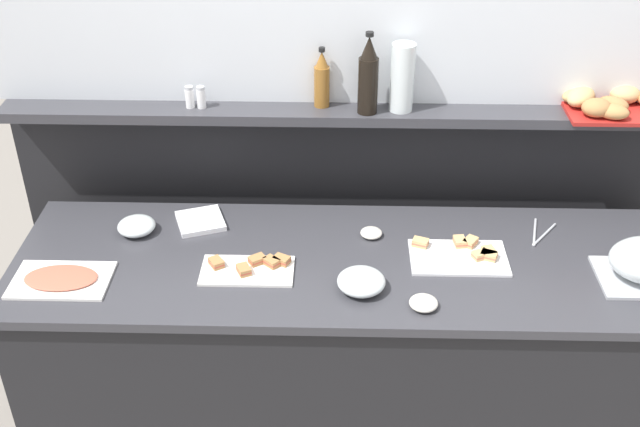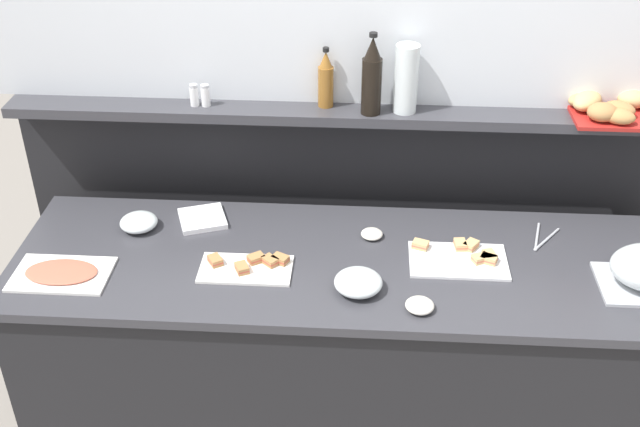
{
  "view_description": "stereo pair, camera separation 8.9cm",
  "coord_description": "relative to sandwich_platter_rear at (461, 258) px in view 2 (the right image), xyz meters",
  "views": [
    {
      "loc": [
        -0.07,
        -2.28,
        2.57
      ],
      "look_at": [
        -0.14,
        0.1,
        1.06
      ],
      "focal_mm": 43.86,
      "sensor_mm": 36.0,
      "label": 1
    },
    {
      "loc": [
        0.02,
        -2.27,
        2.57
      ],
      "look_at": [
        -0.14,
        0.1,
        1.06
      ],
      "focal_mm": 43.86,
      "sensor_mm": 36.0,
      "label": 2
    }
  ],
  "objects": [
    {
      "name": "water_carafe",
      "position": [
        -0.21,
        0.44,
        0.5
      ],
      "size": [
        0.09,
        0.09,
        0.26
      ],
      "primitive_type": "cylinder",
      "color": "silver",
      "rests_on": "back_ledge_unit"
    },
    {
      "name": "sandwich_platter_rear",
      "position": [
        0.0,
        0.0,
        0.0
      ],
      "size": [
        0.35,
        0.22,
        0.04
      ],
      "color": "white",
      "rests_on": "buffet_counter"
    },
    {
      "name": "condiment_bowl_red",
      "position": [
        -0.16,
        -0.29,
        0.01
      ],
      "size": [
        0.1,
        0.1,
        0.03
      ],
      "primitive_type": "ellipsoid",
      "color": "silver",
      "rests_on": "buffet_counter"
    },
    {
      "name": "back_ledge_unit",
      "position": [
        -0.38,
        0.52,
        -0.25
      ],
      "size": [
        2.77,
        0.22,
        1.3
      ],
      "color": "black",
      "rests_on": "ground_plane"
    },
    {
      "name": "napkin_stack",
      "position": [
        -0.98,
        0.2,
        -0.0
      ],
      "size": [
        0.22,
        0.22,
        0.02
      ],
      "primitive_type": "cube",
      "rotation": [
        0.0,
        0.0,
        0.34
      ],
      "color": "white",
      "rests_on": "buffet_counter"
    },
    {
      "name": "cold_cuts_platter",
      "position": [
        -1.4,
        -0.18,
        -0.0
      ],
      "size": [
        0.34,
        0.22,
        0.02
      ],
      "color": "white",
      "rests_on": "buffet_counter"
    },
    {
      "name": "sandwich_platter_front",
      "position": [
        -0.76,
        -0.1,
        0.0
      ],
      "size": [
        0.33,
        0.17,
        0.04
      ],
      "color": "white",
      "rests_on": "buffet_counter"
    },
    {
      "name": "bread_basket",
      "position": [
        0.57,
        0.44,
        0.4
      ],
      "size": [
        0.42,
        0.27,
        0.08
      ],
      "color": "#B2231E",
      "rests_on": "back_ledge_unit"
    },
    {
      "name": "pepper_shaker",
      "position": [
        -0.98,
        0.44,
        0.41
      ],
      "size": [
        0.03,
        0.03,
        0.09
      ],
      "color": "white",
      "rests_on": "back_ledge_unit"
    },
    {
      "name": "glass_bowl_medium",
      "position": [
        -1.21,
        0.13,
        0.02
      ],
      "size": [
        0.14,
        0.14,
        0.06
      ],
      "color": "silver",
      "rests_on": "buffet_counter"
    },
    {
      "name": "condiment_bowl_dark",
      "position": [
        -0.32,
        0.13,
        0.0
      ],
      "size": [
        0.08,
        0.08,
        0.03
      ],
      "primitive_type": "ellipsoid",
      "color": "silver",
      "rests_on": "buffet_counter"
    },
    {
      "name": "wine_bottle_dark",
      "position": [
        -0.34,
        0.42,
        0.51
      ],
      "size": [
        0.08,
        0.08,
        0.32
      ],
      "color": "black",
      "rests_on": "back_ledge_unit"
    },
    {
      "name": "buffet_counter",
      "position": [
        -0.38,
        -0.03,
        -0.47
      ],
      "size": [
        2.48,
        0.74,
        0.93
      ],
      "color": "black",
      "rests_on": "ground_plane"
    },
    {
      "name": "salt_shaker",
      "position": [
        -1.02,
        0.44,
        0.41
      ],
      "size": [
        0.03,
        0.03,
        0.09
      ],
      "color": "white",
      "rests_on": "back_ledge_unit"
    },
    {
      "name": "vinegar_bottle_amber",
      "position": [
        -0.52,
        0.47,
        0.47
      ],
      "size": [
        0.06,
        0.06,
        0.24
      ],
      "color": "#8E5B23",
      "rests_on": "back_ledge_unit"
    },
    {
      "name": "glass_bowl_large",
      "position": [
        -0.37,
        -0.2,
        0.02
      ],
      "size": [
        0.17,
        0.17,
        0.07
      ],
      "color": "silver",
      "rests_on": "buffet_counter"
    },
    {
      "name": "serving_tongs",
      "position": [
        0.31,
        0.15,
        -0.01
      ],
      "size": [
        0.12,
        0.18,
        0.01
      ],
      "color": "#B7BABF",
      "rests_on": "buffet_counter"
    },
    {
      "name": "ground_plane",
      "position": [
        -0.38,
        0.57,
        -0.94
      ],
      "size": [
        12.0,
        12.0,
        0.0
      ],
      "primitive_type": "plane",
      "color": "gray"
    }
  ]
}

